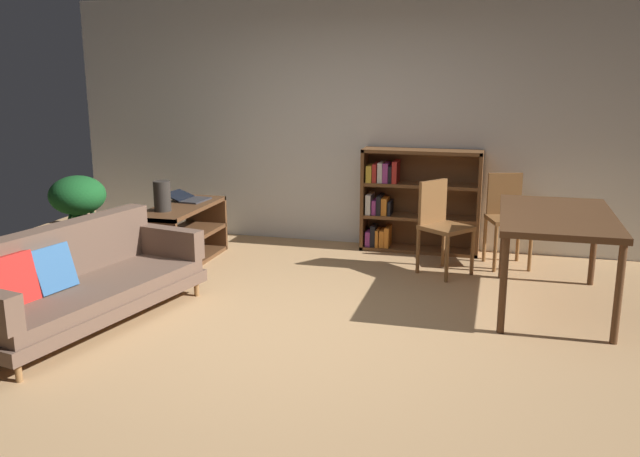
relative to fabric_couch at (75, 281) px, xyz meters
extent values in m
plane|color=tan|center=(1.62, 0.34, -0.35)|extent=(8.16, 8.16, 0.00)
cube|color=silver|center=(1.62, 3.04, 1.00)|extent=(6.80, 0.10, 2.70)
cylinder|color=olive|center=(0.60, 0.84, -0.29)|extent=(0.04, 0.04, 0.13)
cylinder|color=olive|center=(0.23, -0.96, -0.29)|extent=(0.04, 0.04, 0.13)
cylinder|color=olive|center=(-0.04, 0.97, -0.29)|extent=(0.04, 0.04, 0.13)
cube|color=brown|center=(0.09, 0.00, -0.17)|extent=(1.17, 2.12, 0.10)
cube|color=brown|center=(0.09, 0.00, -0.07)|extent=(1.12, 2.03, 0.10)
cube|color=brown|center=(-0.20, 0.07, 0.19)|extent=(0.57, 1.92, 0.42)
cube|color=brown|center=(0.28, 0.92, 0.10)|extent=(0.76, 0.29, 0.25)
cube|color=red|center=(-0.16, -0.51, 0.14)|extent=(0.27, 0.39, 0.38)
cube|color=#336093|center=(-0.09, -0.16, 0.13)|extent=(0.29, 0.38, 0.36)
cube|color=#56351E|center=(0.03, 2.34, -0.05)|extent=(0.47, 0.04, 0.59)
cube|color=#56351E|center=(0.03, 1.18, -0.05)|extent=(0.47, 0.04, 0.59)
cube|color=#56351E|center=(0.03, 1.76, -0.07)|extent=(0.47, 1.15, 0.04)
cube|color=#56351E|center=(0.03, 1.76, 0.22)|extent=(0.47, 1.19, 0.04)
cube|color=#56351E|center=(0.03, 1.76, -0.33)|extent=(0.47, 1.15, 0.04)
cube|color=#333338|center=(0.06, 2.02, 0.25)|extent=(0.23, 0.35, 0.02)
cube|color=black|center=(-0.13, 2.04, 0.29)|extent=(0.21, 0.33, 0.07)
cylinder|color=#2D2823|center=(-0.03, 1.48, 0.39)|extent=(0.16, 0.16, 0.29)
cylinder|color=slate|center=(-0.03, 1.48, 0.45)|extent=(0.09, 0.09, 0.01)
cylinder|color=brown|center=(-0.99, 1.53, -0.25)|extent=(0.26, 0.26, 0.21)
cylinder|color=#195623|center=(-0.94, 1.52, 0.03)|extent=(0.15, 0.06, 0.37)
cylinder|color=#195623|center=(-0.89, 1.62, 0.13)|extent=(0.24, 0.22, 0.58)
cylinder|color=#195623|center=(-0.99, 1.65, 0.09)|extent=(0.04, 0.28, 0.48)
cylinder|color=#195623|center=(-1.05, 1.54, 0.04)|extent=(0.15, 0.07, 0.37)
cylinder|color=#195623|center=(-1.05, 1.51, 0.05)|extent=(0.16, 0.09, 0.41)
cylinder|color=#195623|center=(-1.01, 1.38, 0.11)|extent=(0.06, 0.32, 0.53)
cylinder|color=#195623|center=(-0.93, 1.44, 0.09)|extent=(0.16, 0.21, 0.48)
ellipsoid|color=#195623|center=(-0.99, 1.53, 0.34)|extent=(0.56, 0.56, 0.39)
cylinder|color=#56351E|center=(3.17, 2.06, 0.02)|extent=(0.06, 0.06, 0.74)
cylinder|color=#56351E|center=(3.17, 0.66, 0.02)|extent=(0.06, 0.06, 0.74)
cylinder|color=#56351E|center=(3.96, 2.06, 0.02)|extent=(0.06, 0.06, 0.74)
cylinder|color=#56351E|center=(3.96, 0.66, 0.02)|extent=(0.06, 0.06, 0.74)
cube|color=#56351E|center=(3.56, 1.36, 0.42)|extent=(0.89, 1.50, 0.05)
cylinder|color=brown|center=(3.43, 2.35, -0.12)|extent=(0.04, 0.04, 0.46)
cylinder|color=brown|center=(3.10, 2.25, -0.12)|extent=(0.04, 0.04, 0.46)
cylinder|color=brown|center=(3.32, 2.69, -0.12)|extent=(0.04, 0.04, 0.46)
cylinder|color=brown|center=(2.99, 2.59, -0.12)|extent=(0.04, 0.04, 0.46)
cube|color=brown|center=(3.21, 2.47, 0.13)|extent=(0.48, 0.49, 0.04)
cube|color=brown|center=(3.15, 2.64, 0.36)|extent=(0.34, 0.14, 0.42)
cylinder|color=brown|center=(2.89, 2.09, -0.13)|extent=(0.04, 0.04, 0.44)
cylinder|color=brown|center=(2.67, 1.79, -0.13)|extent=(0.04, 0.04, 0.44)
cylinder|color=brown|center=(2.60, 2.30, -0.13)|extent=(0.04, 0.04, 0.44)
cylinder|color=brown|center=(2.38, 2.01, -0.13)|extent=(0.04, 0.04, 0.44)
cube|color=brown|center=(2.63, 2.05, 0.11)|extent=(0.56, 0.56, 0.04)
cube|color=brown|center=(2.49, 2.16, 0.33)|extent=(0.24, 0.31, 0.41)
cube|color=brown|center=(1.69, 2.82, 0.20)|extent=(0.04, 0.32, 1.10)
cube|color=brown|center=(2.91, 2.82, 0.20)|extent=(0.04, 0.32, 1.10)
cube|color=brown|center=(2.30, 2.82, 0.73)|extent=(1.26, 0.32, 0.04)
cube|color=brown|center=(2.30, 2.82, -0.33)|extent=(1.26, 0.32, 0.04)
cube|color=brown|center=(2.30, 2.96, 0.20)|extent=(1.22, 0.04, 1.10)
cube|color=brown|center=(2.30, 2.82, 0.03)|extent=(1.22, 0.30, 0.04)
cube|color=brown|center=(2.30, 2.82, 0.38)|extent=(1.22, 0.30, 0.04)
cube|color=#993884|center=(1.75, 2.80, -0.23)|extent=(0.05, 0.21, 0.16)
cube|color=black|center=(1.81, 2.79, -0.20)|extent=(0.05, 0.19, 0.23)
cube|color=orange|center=(1.85, 2.80, -0.22)|extent=(0.03, 0.23, 0.19)
cube|color=orange|center=(1.90, 2.80, -0.22)|extent=(0.05, 0.22, 0.18)
cube|color=orange|center=(1.96, 2.80, -0.20)|extent=(0.05, 0.24, 0.22)
cube|color=silver|center=(1.75, 2.81, 0.15)|extent=(0.05, 0.26, 0.22)
cube|color=#993884|center=(1.81, 2.80, 0.12)|extent=(0.04, 0.21, 0.16)
cube|color=black|center=(1.87, 2.81, 0.15)|extent=(0.05, 0.26, 0.21)
cube|color=orange|center=(1.92, 2.80, 0.13)|extent=(0.06, 0.21, 0.18)
cube|color=black|center=(1.98, 2.80, 0.12)|extent=(0.03, 0.22, 0.15)
cube|color=gold|center=(1.75, 2.81, 0.49)|extent=(0.06, 0.27, 0.18)
cube|color=red|center=(1.81, 2.81, 0.49)|extent=(0.05, 0.24, 0.20)
cube|color=silver|center=(1.87, 2.80, 0.50)|extent=(0.05, 0.23, 0.21)
cube|color=#993884|center=(1.93, 2.80, 0.50)|extent=(0.06, 0.23, 0.21)
cube|color=black|center=(1.98, 2.80, 0.49)|extent=(0.03, 0.21, 0.18)
cube|color=red|center=(2.03, 2.81, 0.51)|extent=(0.05, 0.26, 0.23)
camera|label=1|loc=(3.08, -4.24, 1.58)|focal=37.64mm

